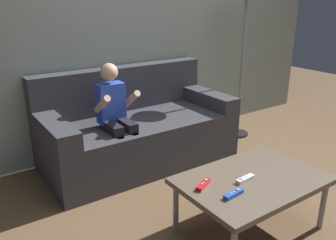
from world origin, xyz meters
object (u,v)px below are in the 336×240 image
(couch, at_px, (137,130))
(coffee_table, at_px, (252,183))
(person_seated_on_couch, at_px, (116,114))
(game_remote_blue_far_corner, at_px, (234,194))
(game_remote_white_center, at_px, (245,179))
(game_remote_red_near_edge, at_px, (203,184))

(couch, relative_size, coffee_table, 1.88)
(person_seated_on_couch, relative_size, game_remote_blue_far_corner, 6.64)
(person_seated_on_couch, xyz_separation_m, game_remote_blue_far_corner, (0.12, -1.23, -0.15))
(coffee_table, distance_m, game_remote_white_center, 0.08)
(coffee_table, xyz_separation_m, game_remote_blue_far_corner, (-0.25, -0.08, 0.05))
(coffee_table, height_order, game_remote_white_center, game_remote_white_center)
(game_remote_blue_far_corner, bearing_deg, game_remote_red_near_edge, 112.56)
(game_remote_white_center, height_order, game_remote_blue_far_corner, same)
(coffee_table, relative_size, game_remote_blue_far_corner, 6.32)
(couch, distance_m, game_remote_red_near_edge, 1.26)
(coffee_table, distance_m, game_remote_red_near_edge, 0.34)
(game_remote_white_center, bearing_deg, game_remote_red_near_edge, 159.57)
(game_remote_blue_far_corner, bearing_deg, person_seated_on_couch, 95.41)
(coffee_table, bearing_deg, game_remote_white_center, -179.66)
(game_remote_red_near_edge, bearing_deg, couch, 78.86)
(person_seated_on_couch, height_order, game_remote_white_center, person_seated_on_couch)
(couch, xyz_separation_m, person_seated_on_couch, (-0.28, -0.18, 0.26))
(couch, xyz_separation_m, game_remote_white_center, (0.01, -1.32, 0.10))
(game_remote_red_near_edge, bearing_deg, game_remote_blue_far_corner, -67.44)
(game_remote_red_near_edge, bearing_deg, coffee_table, -16.46)
(coffee_table, distance_m, game_remote_blue_far_corner, 0.26)
(game_remote_white_center, distance_m, game_remote_blue_far_corner, 0.20)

